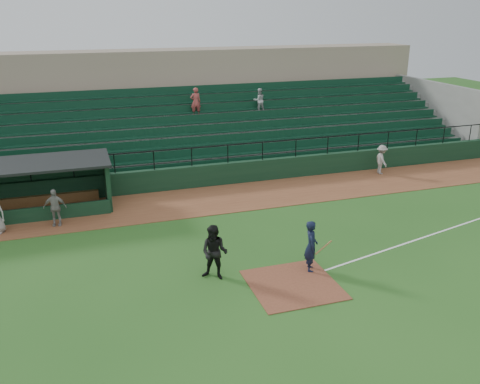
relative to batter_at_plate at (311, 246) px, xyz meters
name	(u,v)px	position (x,y,z in m)	size (l,w,h in m)	color
ground	(282,272)	(-1.03, 0.19, -0.98)	(90.00, 90.00, 0.00)	#25551B
warning_track	(222,199)	(-1.03, 8.19, -0.96)	(40.00, 4.00, 0.03)	brown
home_plate_dirt	(293,284)	(-1.03, -0.81, -0.96)	(3.00, 3.00, 0.03)	brown
foul_line	(442,231)	(6.97, 1.39, -0.97)	(18.00, 0.09, 0.01)	white
stadium_structure	(185,121)	(-1.03, 16.65, 1.33)	(38.00, 13.08, 6.40)	black
dugout	(13,184)	(-10.78, 9.75, 0.36)	(8.90, 3.20, 2.42)	black
batter_at_plate	(311,246)	(0.00, 0.00, 0.00)	(1.13, 0.82, 1.95)	black
umpire	(215,253)	(-3.50, 0.51, 0.03)	(0.98, 0.76, 2.02)	black
runner	(381,160)	(8.93, 9.33, -0.10)	(1.09, 0.63, 1.69)	gray
dugout_player_a	(55,207)	(-8.94, 7.21, -0.11)	(0.99, 0.41, 1.68)	gray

